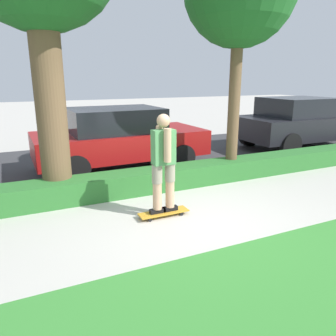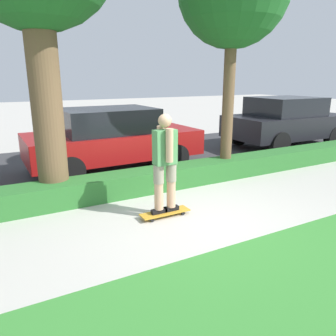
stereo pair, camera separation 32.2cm
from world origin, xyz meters
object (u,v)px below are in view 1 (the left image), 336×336
object	(u,v)px
skater_person	(164,162)
parked_car_rear	(298,122)
skateboard	(164,213)
parked_car_middle	(119,137)

from	to	relation	value
skater_person	parked_car_rear	world-z (taller)	skater_person
skateboard	parked_car_middle	world-z (taller)	parked_car_middle
skater_person	parked_car_middle	world-z (taller)	skater_person
skater_person	parked_car_middle	xyz separation A→B (m)	(0.26, 3.24, -0.16)
skateboard	skater_person	xyz separation A→B (m)	(-0.00, 0.00, 0.86)
skater_person	parked_car_middle	bearing A→B (deg)	85.49
skateboard	parked_car_rear	world-z (taller)	parked_car_rear
skater_person	parked_car_rear	bearing A→B (deg)	27.23
skateboard	parked_car_middle	bearing A→B (deg)	85.49
skater_person	parked_car_rear	distance (m)	6.90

